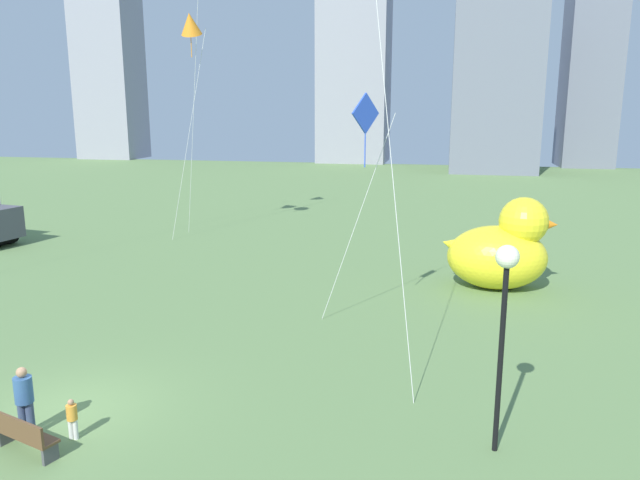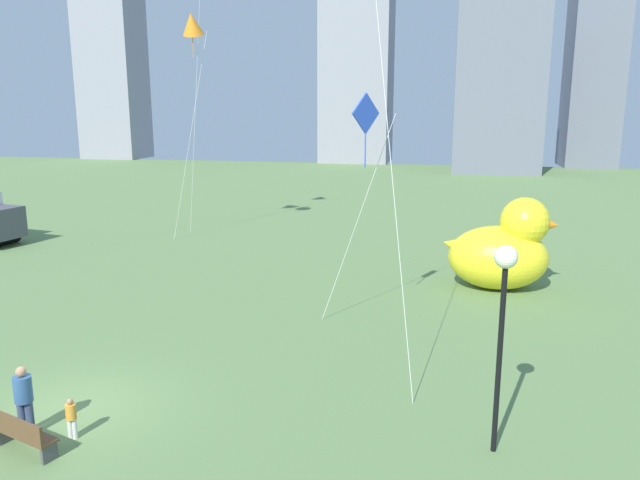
{
  "view_description": "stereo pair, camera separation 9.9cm",
  "coord_description": "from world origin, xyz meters",
  "px_view_note": "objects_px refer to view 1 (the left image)",
  "views": [
    {
      "loc": [
        8.93,
        -12.45,
        7.43
      ],
      "look_at": [
        5.16,
        5.68,
        3.4
      ],
      "focal_mm": 34.33,
      "sensor_mm": 36.0,
      "label": 1
    },
    {
      "loc": [
        9.02,
        -12.43,
        7.43
      ],
      "look_at": [
        5.16,
        5.68,
        3.4
      ],
      "focal_mm": 34.33,
      "sensor_mm": 36.0,
      "label": 2
    }
  ],
  "objects_px": {
    "lamppost": "(505,293)",
    "kite_blue": "(365,121)",
    "park_bench": "(23,434)",
    "person_child": "(72,417)",
    "giant_inflatable_duck": "(501,250)",
    "kite_orange": "(190,24)",
    "person_adult": "(24,398)"
  },
  "relations": [
    {
      "from": "park_bench",
      "to": "lamppost",
      "type": "bearing_deg",
      "value": 12.59
    },
    {
      "from": "giant_inflatable_duck",
      "to": "park_bench",
      "type": "bearing_deg",
      "value": -126.31
    },
    {
      "from": "person_adult",
      "to": "giant_inflatable_duck",
      "type": "xyz_separation_m",
      "value": [
        11.6,
        14.43,
        0.73
      ]
    },
    {
      "from": "person_adult",
      "to": "kite_blue",
      "type": "bearing_deg",
      "value": 51.78
    },
    {
      "from": "lamppost",
      "to": "kite_blue",
      "type": "bearing_deg",
      "value": 119.62
    },
    {
      "from": "kite_orange",
      "to": "person_adult",
      "type": "bearing_deg",
      "value": -78.1
    },
    {
      "from": "person_child",
      "to": "lamppost",
      "type": "height_order",
      "value": "lamppost"
    },
    {
      "from": "person_child",
      "to": "lamppost",
      "type": "bearing_deg",
      "value": 8.89
    },
    {
      "from": "lamppost",
      "to": "person_child",
      "type": "bearing_deg",
      "value": -171.11
    },
    {
      "from": "lamppost",
      "to": "kite_blue",
      "type": "relative_size",
      "value": 0.59
    },
    {
      "from": "kite_orange",
      "to": "lamppost",
      "type": "bearing_deg",
      "value": -51.91
    },
    {
      "from": "park_bench",
      "to": "person_adult",
      "type": "bearing_deg",
      "value": 123.04
    },
    {
      "from": "person_child",
      "to": "person_adult",
      "type": "bearing_deg",
      "value": -177.07
    },
    {
      "from": "giant_inflatable_duck",
      "to": "kite_orange",
      "type": "distance_m",
      "value": 19.78
    },
    {
      "from": "lamppost",
      "to": "giant_inflatable_duck",
      "type": "bearing_deg",
      "value": 85.35
    },
    {
      "from": "park_bench",
      "to": "kite_blue",
      "type": "bearing_deg",
      "value": 56.02
    },
    {
      "from": "giant_inflatable_duck",
      "to": "lamppost",
      "type": "height_order",
      "value": "lamppost"
    },
    {
      "from": "person_child",
      "to": "lamppost",
      "type": "distance_m",
      "value": 10.01
    },
    {
      "from": "person_adult",
      "to": "lamppost",
      "type": "distance_m",
      "value": 11.0
    },
    {
      "from": "giant_inflatable_duck",
      "to": "lamppost",
      "type": "relative_size",
      "value": 1.0
    },
    {
      "from": "person_adult",
      "to": "giant_inflatable_duck",
      "type": "bearing_deg",
      "value": 51.2
    },
    {
      "from": "park_bench",
      "to": "person_adult",
      "type": "relative_size",
      "value": 1.04
    },
    {
      "from": "person_child",
      "to": "kite_orange",
      "type": "bearing_deg",
      "value": 104.96
    },
    {
      "from": "park_bench",
      "to": "kite_orange",
      "type": "xyz_separation_m",
      "value": [
        -4.79,
        21.22,
        11.23
      ]
    },
    {
      "from": "kite_orange",
      "to": "giant_inflatable_duck",
      "type": "bearing_deg",
      "value": -20.89
    },
    {
      "from": "kite_orange",
      "to": "kite_blue",
      "type": "bearing_deg",
      "value": -47.81
    },
    {
      "from": "person_child",
      "to": "giant_inflatable_duck",
      "type": "distance_m",
      "value": 17.8
    },
    {
      "from": "kite_blue",
      "to": "person_child",
      "type": "bearing_deg",
      "value": -123.28
    },
    {
      "from": "person_child",
      "to": "kite_orange",
      "type": "distance_m",
      "value": 23.93
    },
    {
      "from": "lamppost",
      "to": "person_adult",
      "type": "bearing_deg",
      "value": -171.75
    },
    {
      "from": "person_adult",
      "to": "person_child",
      "type": "bearing_deg",
      "value": 2.93
    },
    {
      "from": "giant_inflatable_duck",
      "to": "kite_orange",
      "type": "bearing_deg",
      "value": 159.11
    }
  ]
}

